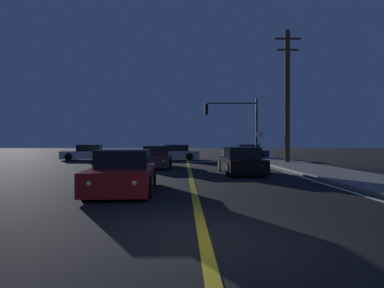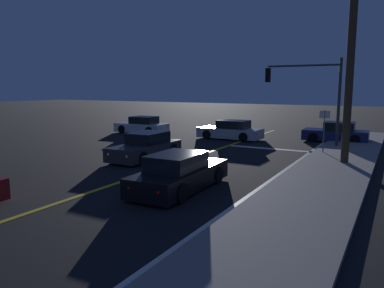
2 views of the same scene
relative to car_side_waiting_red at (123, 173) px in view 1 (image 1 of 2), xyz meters
The scene contains 14 objects.
ground_plane 6.04m from the car_side_waiting_red, 67.57° to the right, with size 160.00×160.00×0.00m, color black.
sidewalk_right 11.05m from the car_side_waiting_red, 34.02° to the left, with size 3.20×42.23×0.15m, color gray.
lane_line_center 6.61m from the car_side_waiting_red, 69.63° to the left, with size 0.20×39.88×0.01m, color gold.
lane_line_edge_right 9.58m from the car_side_waiting_red, 40.23° to the left, with size 0.16×39.88×0.01m, color silver.
stop_bar 17.14m from the car_side_waiting_red, 73.30° to the left, with size 5.26×0.50×0.01m, color silver.
car_side_waiting_red is the anchor object (origin of this frame).
car_lead_oncoming_navy 22.96m from the car_side_waiting_red, 69.84° to the left, with size 4.24×2.12×1.34m.
car_following_oncoming_charcoal 10.32m from the car_side_waiting_red, 88.52° to the left, with size 1.87×4.47×1.34m.
car_parked_curb_silver 19.30m from the car_side_waiting_red, 86.53° to the left, with size 4.55×1.97×1.34m.
car_distant_tail_white 20.15m from the car_side_waiting_red, 108.71° to the left, with size 4.28×2.01×1.34m.
car_far_approaching_black 7.74m from the car_side_waiting_red, 51.25° to the left, with size 1.93×4.71×1.34m.
traffic_signal_near_right 20.07m from the car_side_waiting_red, 70.54° to the left, with size 4.63×0.28×5.36m.
utility_pole_right 17.00m from the car_side_waiting_red, 54.87° to the left, with size 1.89×0.36×9.64m.
street_sign_corner 17.86m from the car_side_waiting_red, 63.16° to the left, with size 0.56×0.09×2.44m.
Camera 1 is at (-0.34, -5.66, 1.61)m, focal length 32.20 mm.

